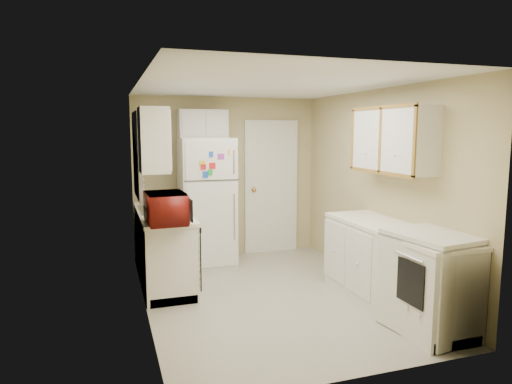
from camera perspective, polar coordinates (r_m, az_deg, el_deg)
name	(u,v)px	position (r m, az deg, el deg)	size (l,w,h in m)	color
floor	(269,295)	(5.45, 1.69, -12.76)	(3.80, 3.80, 0.00)	#B7B29E
ceiling	(270,85)	(5.13, 1.80, 13.25)	(3.80, 3.80, 0.00)	white
wall_left	(143,199)	(4.86, -13.97, -0.86)	(3.80, 3.80, 0.00)	tan
wall_right	(377,188)	(5.78, 14.90, 0.44)	(3.80, 3.80, 0.00)	tan
wall_back	(227,177)	(6.95, -3.62, 1.87)	(2.80, 2.80, 0.00)	tan
wall_front	(358,227)	(3.45, 12.63, -4.24)	(2.80, 2.80, 0.00)	tan
left_counter	(163,247)	(5.91, -11.49, -6.69)	(0.60, 1.80, 0.90)	silver
dishwasher	(195,254)	(5.37, -7.63, -7.64)	(0.03, 0.58, 0.72)	black
sink	(161,213)	(5.97, -11.77, -2.53)	(0.54, 0.74, 0.16)	gray
microwave	(166,210)	(5.03, -11.16, -2.22)	(0.34, 0.61, 0.40)	maroon
soap_bottle	(154,198)	(6.33, -12.66, -0.70)	(0.08, 0.08, 0.17)	white
window_blinds	(138,155)	(5.86, -14.50, 4.49)	(0.10, 0.98, 1.08)	silver
upper_cabinet_left	(154,140)	(5.04, -12.67, 6.33)	(0.30, 0.45, 0.70)	silver
refrigerator	(207,202)	(6.52, -6.18, -1.19)	(0.74, 0.72, 1.80)	silver
cabinet_over_fridge	(202,124)	(6.68, -6.71, 8.47)	(0.70, 0.30, 0.40)	silver
interior_door	(271,187)	(7.15, 1.91, 0.59)	(0.86, 0.06, 2.08)	silver
right_counter	(393,268)	(5.12, 16.71, -9.14)	(0.60, 2.00, 0.90)	silver
stove	(432,282)	(4.69, 21.10, -10.47)	(0.64, 0.79, 0.97)	silver
upper_cabinet_right	(393,140)	(5.24, 16.75, 6.24)	(0.30, 1.20, 0.70)	silver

